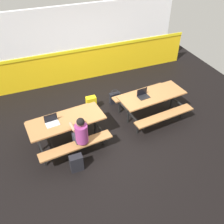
# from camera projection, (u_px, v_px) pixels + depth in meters

# --- Properties ---
(ground_plane) EXTENTS (10.00, 10.00, 0.02)m
(ground_plane) POSITION_uv_depth(u_px,v_px,m) (111.00, 126.00, 6.99)
(ground_plane) COLOR black
(accent_backdrop) EXTENTS (8.00, 0.14, 2.60)m
(accent_backdrop) POSITION_uv_depth(u_px,v_px,m) (80.00, 46.00, 8.23)
(accent_backdrop) COLOR yellow
(accent_backdrop) RESTS_ON ground
(picnic_table_left) EXTENTS (1.96, 1.72, 0.74)m
(picnic_table_left) POSITION_uv_depth(u_px,v_px,m) (67.00, 125.00, 6.14)
(picnic_table_left) COLOR #9E6B3D
(picnic_table_left) RESTS_ON ground
(picnic_table_right) EXTENTS (1.96, 1.72, 0.74)m
(picnic_table_right) POSITION_uv_depth(u_px,v_px,m) (152.00, 99.00, 7.01)
(picnic_table_right) COLOR #9E6B3D
(picnic_table_right) RESTS_ON ground
(student_nearer) EXTENTS (0.39, 0.54, 1.21)m
(student_nearer) POSITION_uv_depth(u_px,v_px,m) (80.00, 133.00, 5.73)
(student_nearer) COLOR #2D2D38
(student_nearer) RESTS_ON ground
(laptop_silver) EXTENTS (0.34, 0.25, 0.22)m
(laptop_silver) POSITION_uv_depth(u_px,v_px,m) (52.00, 122.00, 5.92)
(laptop_silver) COLOR silver
(laptop_silver) RESTS_ON picnic_table_left
(laptop_dark) EXTENTS (0.34, 0.25, 0.22)m
(laptop_dark) POSITION_uv_depth(u_px,v_px,m) (143.00, 95.00, 6.79)
(laptop_dark) COLOR black
(laptop_dark) RESTS_ON picnic_table_right
(backpack_dark) EXTENTS (0.30, 0.22, 0.44)m
(backpack_dark) POSITION_uv_depth(u_px,v_px,m) (91.00, 103.00, 7.46)
(backpack_dark) COLOR yellow
(backpack_dark) RESTS_ON ground
(tote_bag_bright) EXTENTS (0.34, 0.21, 0.43)m
(tote_bag_bright) POSITION_uv_depth(u_px,v_px,m) (115.00, 98.00, 7.73)
(tote_bag_bright) COLOR black
(tote_bag_bright) RESTS_ON ground
(satchel_spare) EXTENTS (0.30, 0.22, 0.44)m
(satchel_spare) POSITION_uv_depth(u_px,v_px,m) (76.00, 163.00, 5.66)
(satchel_spare) COLOR black
(satchel_spare) RESTS_ON ground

